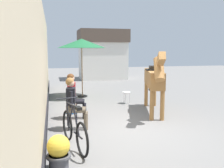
# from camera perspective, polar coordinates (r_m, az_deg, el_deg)

# --- Properties ---
(ground_plane) EXTENTS (40.00, 40.00, 0.00)m
(ground_plane) POSITION_cam_1_polar(r_m,az_deg,el_deg) (9.73, -0.20, -4.65)
(ground_plane) COLOR slate
(pub_facade_wall) EXTENTS (0.34, 14.00, 3.40)m
(pub_facade_wall) POSITION_cam_1_polar(r_m,az_deg,el_deg) (7.77, -16.16, 3.35)
(pub_facade_wall) COLOR #CCB793
(pub_facade_wall) RESTS_ON ground_plane
(distant_cottage) EXTENTS (3.40, 2.60, 3.50)m
(distant_cottage) POSITION_cam_1_polar(r_m,az_deg,el_deg) (18.17, -2.19, 6.87)
(distant_cottage) COLOR silver
(distant_cottage) RESTS_ON ground_plane
(seated_visitor_near) EXTENTS (0.61, 0.49, 1.39)m
(seated_visitor_near) POSITION_cam_1_polar(r_m,az_deg,el_deg) (6.64, -8.78, -3.79)
(seated_visitor_near) COLOR #194C99
(seated_visitor_near) RESTS_ON ground_plane
(seated_visitor_far) EXTENTS (0.61, 0.48, 1.39)m
(seated_visitor_far) POSITION_cam_1_polar(r_m,az_deg,el_deg) (7.70, -8.72, -2.19)
(seated_visitor_far) COLOR red
(seated_visitor_far) RESTS_ON ground_plane
(saddled_horse_center) EXTENTS (1.11, 2.91, 2.06)m
(saddled_horse_center) POSITION_cam_1_polar(r_m,az_deg,el_deg) (8.32, 9.61, 1.20)
(saddled_horse_center) COLOR #9E6B38
(saddled_horse_center) RESTS_ON ground_plane
(flower_planter_near) EXTENTS (0.43, 0.43, 0.64)m
(flower_planter_near) POSITION_cam_1_polar(r_m,az_deg,el_deg) (4.61, -12.09, -14.92)
(flower_planter_near) COLOR #4C4C51
(flower_planter_near) RESTS_ON ground_plane
(leaning_bicycle) EXTENTS (0.55, 1.73, 1.02)m
(leaning_bicycle) POSITION_cam_1_polar(r_m,az_deg,el_deg) (5.50, -8.67, -10.32)
(leaning_bicycle) COLOR black
(leaning_bicycle) RESTS_ON ground_plane
(cafe_parasol) EXTENTS (2.10, 2.10, 2.58)m
(cafe_parasol) POSITION_cam_1_polar(r_m,az_deg,el_deg) (11.14, -6.95, 9.11)
(cafe_parasol) COLOR black
(cafe_parasol) RESTS_ON ground_plane
(spare_stool_white) EXTENTS (0.32, 0.32, 0.46)m
(spare_stool_white) POSITION_cam_1_polar(r_m,az_deg,el_deg) (9.83, 3.30, -2.16)
(spare_stool_white) COLOR white
(spare_stool_white) RESTS_ON ground_plane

